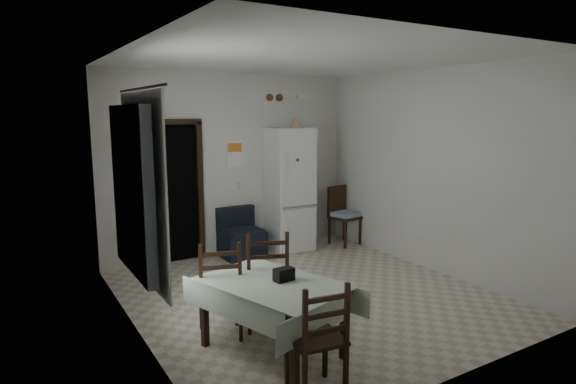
# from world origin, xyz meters

# --- Properties ---
(ground) EXTENTS (4.50, 4.50, 0.00)m
(ground) POSITION_xyz_m (0.00, 0.00, 0.00)
(ground) COLOR beige
(ground) RESTS_ON ground
(ceiling) EXTENTS (4.20, 4.50, 0.02)m
(ceiling) POSITION_xyz_m (0.00, 0.00, 2.90)
(ceiling) COLOR white
(ceiling) RESTS_ON ground
(wall_back) EXTENTS (4.20, 0.02, 2.90)m
(wall_back) POSITION_xyz_m (0.00, 2.25, 1.45)
(wall_back) COLOR silver
(wall_back) RESTS_ON ground
(wall_front) EXTENTS (4.20, 0.02, 2.90)m
(wall_front) POSITION_xyz_m (0.00, -2.25, 1.45)
(wall_front) COLOR silver
(wall_front) RESTS_ON ground
(wall_left) EXTENTS (0.02, 4.50, 2.90)m
(wall_left) POSITION_xyz_m (-2.10, 0.00, 1.45)
(wall_left) COLOR silver
(wall_left) RESTS_ON ground
(wall_right) EXTENTS (0.02, 4.50, 2.90)m
(wall_right) POSITION_xyz_m (2.10, 0.00, 1.45)
(wall_right) COLOR silver
(wall_right) RESTS_ON ground
(doorway) EXTENTS (1.06, 0.52, 2.22)m
(doorway) POSITION_xyz_m (-1.05, 2.45, 1.06)
(doorway) COLOR black
(doorway) RESTS_ON ground
(window_recess) EXTENTS (0.10, 1.20, 1.60)m
(window_recess) POSITION_xyz_m (-2.15, -0.20, 1.55)
(window_recess) COLOR silver
(window_recess) RESTS_ON ground
(curtain) EXTENTS (0.02, 1.45, 1.85)m
(curtain) POSITION_xyz_m (-2.04, -0.20, 1.55)
(curtain) COLOR white
(curtain) RESTS_ON ground
(curtain_rod) EXTENTS (0.02, 1.60, 0.02)m
(curtain_rod) POSITION_xyz_m (-2.03, -0.20, 2.50)
(curtain_rod) COLOR black
(curtain_rod) RESTS_ON ground
(calendar) EXTENTS (0.28, 0.02, 0.40)m
(calendar) POSITION_xyz_m (0.05, 2.24, 1.62)
(calendar) COLOR white
(calendar) RESTS_ON ground
(calendar_image) EXTENTS (0.24, 0.01, 0.14)m
(calendar_image) POSITION_xyz_m (0.05, 2.23, 1.72)
(calendar_image) COLOR orange
(calendar_image) RESTS_ON ground
(light_switch) EXTENTS (0.08, 0.02, 0.12)m
(light_switch) POSITION_xyz_m (0.15, 2.24, 1.10)
(light_switch) COLOR beige
(light_switch) RESTS_ON ground
(vent_left) EXTENTS (0.12, 0.03, 0.12)m
(vent_left) POSITION_xyz_m (0.70, 2.23, 2.52)
(vent_left) COLOR brown
(vent_left) RESTS_ON ground
(vent_right) EXTENTS (0.12, 0.03, 0.12)m
(vent_right) POSITION_xyz_m (0.88, 2.23, 2.52)
(vent_right) COLOR brown
(vent_right) RESTS_ON ground
(emergency_light) EXTENTS (0.25, 0.07, 0.09)m
(emergency_light) POSITION_xyz_m (1.35, 2.21, 2.55)
(emergency_light) COLOR white
(emergency_light) RESTS_ON ground
(fridge) EXTENTS (0.70, 0.70, 2.03)m
(fridge) POSITION_xyz_m (0.88, 1.93, 1.02)
(fridge) COLOR white
(fridge) RESTS_ON ground
(tan_cone) EXTENTS (0.20, 0.20, 0.16)m
(tan_cone) POSITION_xyz_m (0.96, 1.86, 2.11)
(tan_cone) COLOR tan
(tan_cone) RESTS_ON fridge
(navy_seat) EXTENTS (0.64, 0.62, 0.77)m
(navy_seat) POSITION_xyz_m (0.00, 1.93, 0.39)
(navy_seat) COLOR black
(navy_seat) RESTS_ON ground
(corner_chair) EXTENTS (0.50, 0.50, 1.01)m
(corner_chair) POSITION_xyz_m (1.85, 1.65, 0.51)
(corner_chair) COLOR black
(corner_chair) RESTS_ON ground
(dining_table) EXTENTS (1.26, 1.56, 0.70)m
(dining_table) POSITION_xyz_m (-1.10, -1.03, 0.35)
(dining_table) COLOR #B3C5A9
(dining_table) RESTS_ON ground
(black_bag) EXTENTS (0.20, 0.14, 0.12)m
(black_bag) POSITION_xyz_m (-0.99, -1.05, 0.76)
(black_bag) COLOR black
(black_bag) RESTS_ON dining_table
(dining_chair_far_left) EXTENTS (0.56, 0.56, 1.03)m
(dining_chair_far_left) POSITION_xyz_m (-1.39, -0.44, 0.52)
(dining_chair_far_left) COLOR black
(dining_chair_far_left) RESTS_ON ground
(dining_chair_far_right) EXTENTS (0.59, 0.59, 1.08)m
(dining_chair_far_right) POSITION_xyz_m (-0.87, -0.47, 0.54)
(dining_chair_far_right) COLOR black
(dining_chair_far_right) RESTS_ON ground
(dining_chair_near_head) EXTENTS (0.48, 0.48, 0.98)m
(dining_chair_near_head) POSITION_xyz_m (-1.13, -1.81, 0.49)
(dining_chair_near_head) COLOR black
(dining_chair_near_head) RESTS_ON ground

